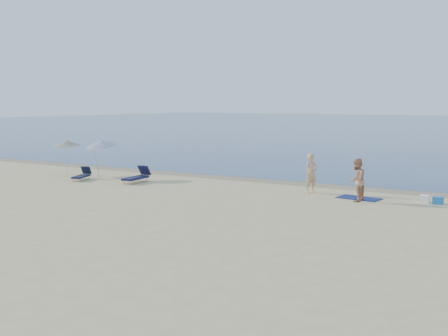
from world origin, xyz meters
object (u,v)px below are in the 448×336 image
object	(u,v)px
person_right	(357,180)
blue_cooler	(438,200)
umbrella_near	(101,143)
person_left	(311,173)

from	to	relation	value
person_right	blue_cooler	bearing A→B (deg)	110.28
blue_cooler	umbrella_near	xyz separation A→B (m)	(-17.57, -1.06, 1.77)
person_left	umbrella_near	distance (m)	12.06
blue_cooler	umbrella_near	distance (m)	17.69
person_left	person_right	size ratio (longest dim) A/B	1.00
person_left	person_right	world-z (taller)	person_right
person_right	person_left	bearing A→B (deg)	-113.20
blue_cooler	umbrella_near	size ratio (longest dim) A/B	0.19
blue_cooler	umbrella_near	bearing A→B (deg)	177.05
person_left	umbrella_near	world-z (taller)	umbrella_near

